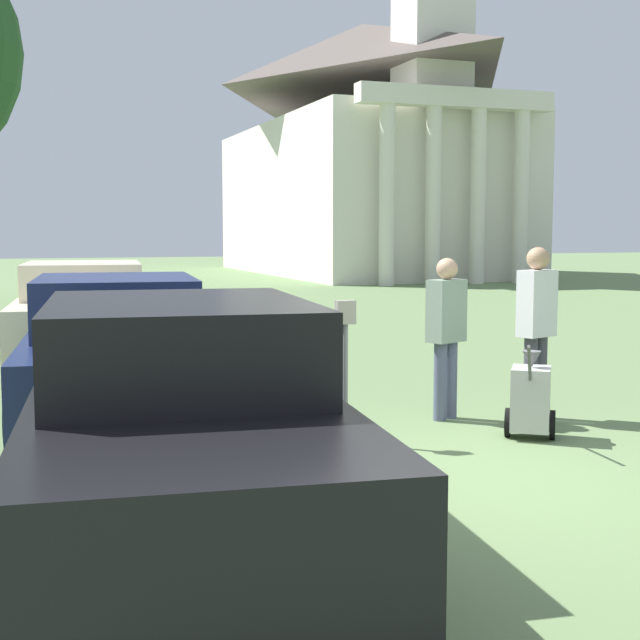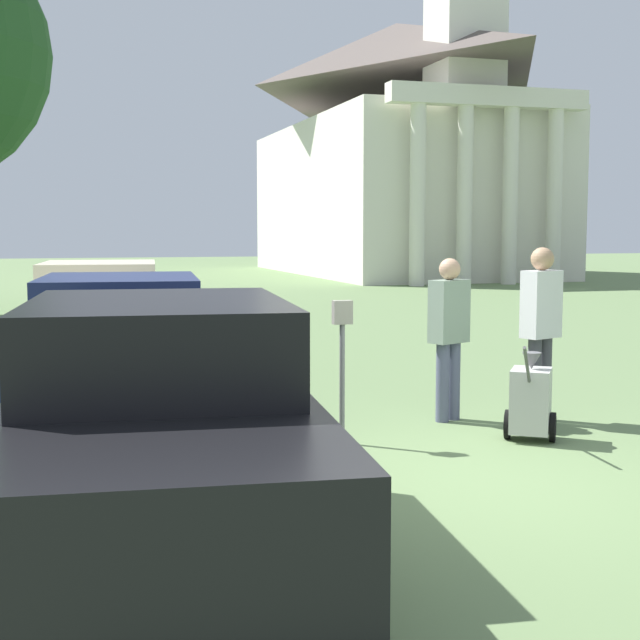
{
  "view_description": "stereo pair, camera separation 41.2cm",
  "coord_description": "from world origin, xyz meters",
  "px_view_note": "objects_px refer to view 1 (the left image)",
  "views": [
    {
      "loc": [
        -3.27,
        -6.21,
        1.99
      ],
      "look_at": [
        -0.35,
        2.11,
        1.1
      ],
      "focal_mm": 50.0,
      "sensor_mm": 36.0,
      "label": 1
    },
    {
      "loc": [
        -2.88,
        -6.33,
        1.99
      ],
      "look_at": [
        -0.35,
        2.11,
        1.1
      ],
      "focal_mm": 50.0,
      "sensor_mm": 36.0,
      "label": 2
    }
  ],
  "objects_px": {
    "parked_car_black": "(178,420)",
    "church": "(367,137)",
    "parking_meter": "(345,344)",
    "parked_car_cream": "(84,316)",
    "person_worker": "(446,328)",
    "parked_car_navy": "(117,354)",
    "equipment_cart": "(531,398)",
    "person_supervisor": "(537,321)"
  },
  "relations": [
    {
      "from": "parked_car_black",
      "to": "parking_meter",
      "type": "xyz_separation_m",
      "value": [
        1.88,
        1.73,
        0.23
      ]
    },
    {
      "from": "parked_car_cream",
      "to": "church",
      "type": "distance_m",
      "value": 28.9
    },
    {
      "from": "person_worker",
      "to": "parked_car_cream",
      "type": "bearing_deg",
      "value": -82.49
    },
    {
      "from": "equipment_cart",
      "to": "person_supervisor",
      "type": "bearing_deg",
      "value": 89.41
    },
    {
      "from": "parking_meter",
      "to": "person_supervisor",
      "type": "bearing_deg",
      "value": 8.55
    },
    {
      "from": "person_supervisor",
      "to": "church",
      "type": "height_order",
      "value": "church"
    },
    {
      "from": "parking_meter",
      "to": "person_supervisor",
      "type": "xyz_separation_m",
      "value": [
        2.28,
        0.34,
        0.1
      ]
    },
    {
      "from": "parked_car_navy",
      "to": "equipment_cart",
      "type": "distance_m",
      "value": 4.26
    },
    {
      "from": "parked_car_navy",
      "to": "parking_meter",
      "type": "height_order",
      "value": "parked_car_navy"
    },
    {
      "from": "parked_car_cream",
      "to": "parking_meter",
      "type": "distance_m",
      "value": 6.28
    },
    {
      "from": "equipment_cart",
      "to": "parking_meter",
      "type": "bearing_deg",
      "value": -157.71
    },
    {
      "from": "parked_car_navy",
      "to": "church",
      "type": "distance_m",
      "value": 32.5
    },
    {
      "from": "person_worker",
      "to": "person_supervisor",
      "type": "relative_size",
      "value": 0.94
    },
    {
      "from": "parked_car_black",
      "to": "parked_car_navy",
      "type": "xyz_separation_m",
      "value": [
        0.0,
        3.54,
        -0.01
      ]
    },
    {
      "from": "parked_car_black",
      "to": "church",
      "type": "distance_m",
      "value": 35.64
    },
    {
      "from": "parked_car_black",
      "to": "parked_car_cream",
      "type": "relative_size",
      "value": 1.05
    },
    {
      "from": "church",
      "to": "person_supervisor",
      "type": "bearing_deg",
      "value": -109.07
    },
    {
      "from": "parked_car_navy",
      "to": "church",
      "type": "height_order",
      "value": "church"
    },
    {
      "from": "person_worker",
      "to": "person_supervisor",
      "type": "bearing_deg",
      "value": 137.7
    },
    {
      "from": "equipment_cart",
      "to": "church",
      "type": "bearing_deg",
      "value": 105.38
    },
    {
      "from": "parked_car_navy",
      "to": "equipment_cart",
      "type": "relative_size",
      "value": 5.05
    },
    {
      "from": "parked_car_black",
      "to": "person_supervisor",
      "type": "bearing_deg",
      "value": 32.37
    },
    {
      "from": "equipment_cart",
      "to": "parked_car_navy",
      "type": "bearing_deg",
      "value": -176.31
    },
    {
      "from": "parked_car_black",
      "to": "parking_meter",
      "type": "relative_size",
      "value": 4.01
    },
    {
      "from": "church",
      "to": "parked_car_black",
      "type": "bearing_deg",
      "value": -114.37
    },
    {
      "from": "person_worker",
      "to": "church",
      "type": "relative_size",
      "value": 0.06
    },
    {
      "from": "parked_car_navy",
      "to": "parking_meter",
      "type": "bearing_deg",
      "value": -37.97
    },
    {
      "from": "equipment_cart",
      "to": "church",
      "type": "distance_m",
      "value": 33.13
    },
    {
      "from": "parked_car_navy",
      "to": "parking_meter",
      "type": "xyz_separation_m",
      "value": [
        1.88,
        -1.81,
        0.24
      ]
    },
    {
      "from": "person_worker",
      "to": "equipment_cart",
      "type": "relative_size",
      "value": 1.71
    },
    {
      "from": "parked_car_cream",
      "to": "equipment_cart",
      "type": "height_order",
      "value": "parked_car_cream"
    },
    {
      "from": "parked_car_navy",
      "to": "person_worker",
      "type": "xyz_separation_m",
      "value": [
        3.26,
        -1.17,
        0.27
      ]
    },
    {
      "from": "person_supervisor",
      "to": "parked_car_black",
      "type": "bearing_deg",
      "value": 5.65
    },
    {
      "from": "parked_car_navy",
      "to": "parked_car_cream",
      "type": "relative_size",
      "value": 0.98
    },
    {
      "from": "parked_car_black",
      "to": "parked_car_cream",
      "type": "bearing_deg",
      "value": 95.91
    },
    {
      "from": "parked_car_navy",
      "to": "person_worker",
      "type": "relative_size",
      "value": 2.96
    },
    {
      "from": "parking_meter",
      "to": "church",
      "type": "bearing_deg",
      "value": 67.38
    },
    {
      "from": "parked_car_black",
      "to": "church",
      "type": "bearing_deg",
      "value": 71.55
    },
    {
      "from": "parking_meter",
      "to": "parked_car_cream",
      "type": "bearing_deg",
      "value": 107.45
    },
    {
      "from": "parked_car_cream",
      "to": "person_worker",
      "type": "distance_m",
      "value": 6.26
    },
    {
      "from": "person_supervisor",
      "to": "church",
      "type": "relative_size",
      "value": 0.07
    },
    {
      "from": "person_worker",
      "to": "person_supervisor",
      "type": "xyz_separation_m",
      "value": [
        0.9,
        -0.3,
        0.07
      ]
    }
  ]
}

